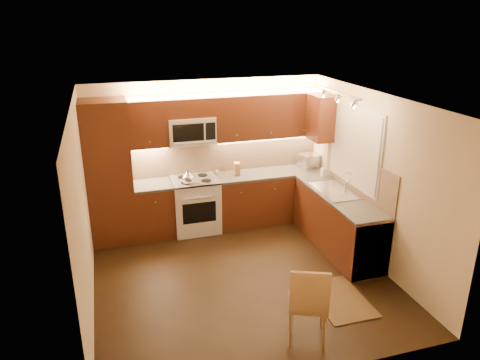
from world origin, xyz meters
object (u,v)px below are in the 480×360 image
object	(u,v)px
kettle	(188,177)
microwave	(191,130)
stove	(195,205)
dining_chair	(308,301)
soap_bottle	(324,170)
toaster_oven	(310,160)
knife_block	(237,169)
sink	(335,187)

from	to	relation	value
kettle	microwave	bearing A→B (deg)	69.00
stove	dining_chair	world-z (taller)	dining_chair
microwave	dining_chair	size ratio (longest dim) A/B	0.78
soap_bottle	microwave	bearing A→B (deg)	159.00
toaster_oven	microwave	bearing A→B (deg)	167.44
kettle	knife_block	distance (m)	0.93
microwave	knife_block	xyz separation A→B (m)	(0.75, -0.07, -0.71)
stove	kettle	xyz separation A→B (m)	(-0.14, -0.19, 0.57)
knife_block	soap_bottle	size ratio (longest dim) A/B	1.11
sink	soap_bottle	world-z (taller)	soap_bottle
microwave	soap_bottle	xyz separation A→B (m)	(2.15, -0.56, -0.72)
stove	soap_bottle	world-z (taller)	soap_bottle
stove	knife_block	distance (m)	0.93
knife_block	soap_bottle	distance (m)	1.48
kettle	knife_block	world-z (taller)	kettle
sink	dining_chair	bearing A→B (deg)	-124.31
toaster_oven	knife_block	size ratio (longest dim) A/B	1.89
microwave	sink	distance (m)	2.48
dining_chair	stove	bearing A→B (deg)	124.76
sink	dining_chair	size ratio (longest dim) A/B	0.89
sink	knife_block	xyz separation A→B (m)	(-1.25, 1.19, 0.03)
toaster_oven	soap_bottle	distance (m)	0.51
microwave	soap_bottle	world-z (taller)	microwave
toaster_oven	soap_bottle	xyz separation A→B (m)	(0.01, -0.51, -0.02)
sink	soap_bottle	size ratio (longest dim) A/B	4.48
stove	kettle	size ratio (longest dim) A/B	4.05
toaster_oven	kettle	bearing A→B (deg)	175.53
sink	kettle	bearing A→B (deg)	156.30
knife_block	dining_chair	distance (m)	3.22
toaster_oven	dining_chair	distance (m)	3.58
kettle	toaster_oven	world-z (taller)	kettle
kettle	toaster_oven	distance (m)	2.30
microwave	kettle	distance (m)	0.77
kettle	dining_chair	distance (m)	3.08
sink	kettle	xyz separation A→B (m)	(-2.14, 0.94, 0.06)
stove	dining_chair	xyz separation A→B (m)	(0.64, -3.11, 0.02)
sink	knife_block	distance (m)	1.72
toaster_oven	knife_block	xyz separation A→B (m)	(-1.39, -0.03, -0.01)
stove	sink	bearing A→B (deg)	-29.36
stove	microwave	xyz separation A→B (m)	(0.00, 0.14, 1.26)
dining_chair	microwave	bearing A→B (deg)	124.28
knife_block	microwave	bearing A→B (deg)	-178.23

